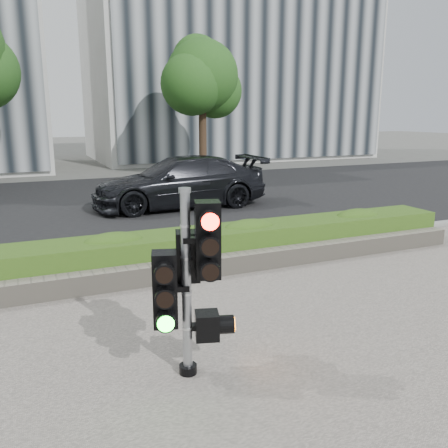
% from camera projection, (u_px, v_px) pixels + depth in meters
% --- Properties ---
extents(ground, '(120.00, 120.00, 0.00)m').
position_uv_depth(ground, '(234.00, 321.00, 6.80)').
color(ground, '#51514C').
rests_on(ground, ground).
extents(sidewalk, '(16.00, 11.00, 0.03)m').
position_uv_depth(sidewalk, '(343.00, 420.00, 4.56)').
color(sidewalk, '#9E9389').
rests_on(sidewalk, ground).
extents(road, '(60.00, 13.00, 0.02)m').
position_uv_depth(road, '(108.00, 203.00, 15.72)').
color(road, black).
rests_on(road, ground).
extents(curb, '(60.00, 0.25, 0.12)m').
position_uv_depth(curb, '(169.00, 258.00, 9.60)').
color(curb, gray).
rests_on(curb, ground).
extents(stone_wall, '(12.00, 0.32, 0.34)m').
position_uv_depth(stone_wall, '(190.00, 269.00, 8.45)').
color(stone_wall, gray).
rests_on(stone_wall, sidewalk).
extents(hedge, '(12.00, 1.00, 0.68)m').
position_uv_depth(hedge, '(178.00, 250.00, 8.99)').
color(hedge, '#63982E').
rests_on(hedge, sidewalk).
extents(building_right, '(18.00, 10.00, 12.00)m').
position_uv_depth(building_right, '(228.00, 67.00, 32.05)').
color(building_right, '#B7B7B2').
rests_on(building_right, ground).
extents(tree_right, '(4.10, 3.58, 6.53)m').
position_uv_depth(tree_right, '(201.00, 79.00, 21.81)').
color(tree_right, black).
rests_on(tree_right, ground).
extents(traffic_signal, '(0.78, 0.64, 2.12)m').
position_uv_depth(traffic_signal, '(189.00, 274.00, 5.14)').
color(traffic_signal, black).
rests_on(traffic_signal, sidewalk).
extents(car_dark, '(5.48, 2.25, 1.59)m').
position_uv_depth(car_dark, '(180.00, 182.00, 14.91)').
color(car_dark, black).
rests_on(car_dark, road).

